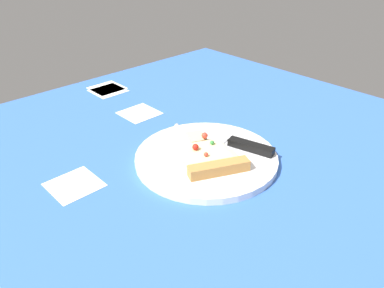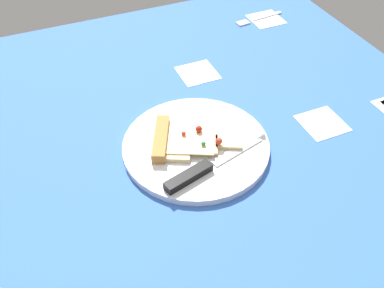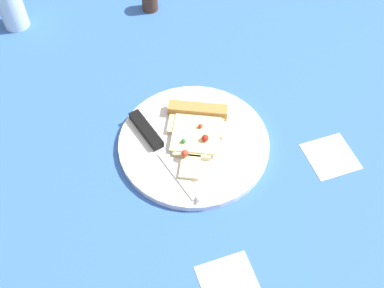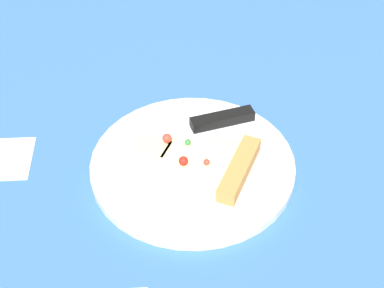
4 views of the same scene
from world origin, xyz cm
name	(u,v)px [view 2 (image 2 of 4)]	position (x,y,z in cm)	size (l,w,h in cm)	color
ground_plane	(189,152)	(-0.02, 0.07, -1.50)	(120.89, 120.89, 3.00)	#3360B7
plate	(196,146)	(0.89, 1.12, 0.72)	(29.47, 29.47, 1.43)	silver
pizza_slice	(183,140)	(-0.20, -1.16, 2.23)	(14.85, 19.06, 2.67)	beige
knife	(208,166)	(7.92, 0.47, 2.04)	(8.16, 23.74, 2.45)	silver
fork	(257,18)	(-41.39, 39.10, 0.40)	(3.32, 15.40, 0.80)	silver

